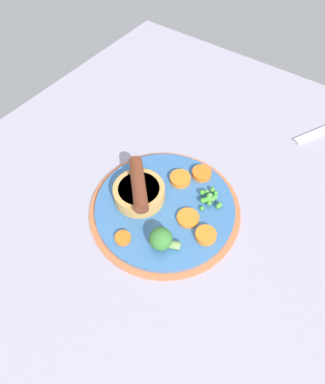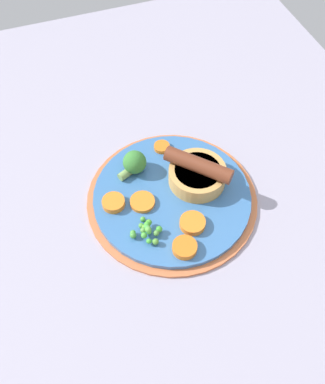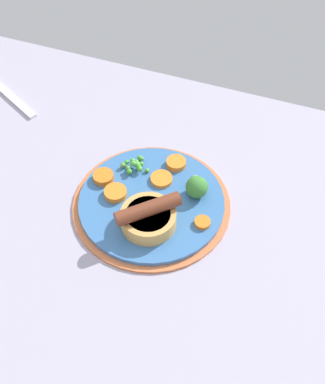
{
  "view_description": "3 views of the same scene",
  "coord_description": "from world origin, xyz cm",
  "px_view_note": "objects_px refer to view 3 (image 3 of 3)",
  "views": [
    {
      "loc": [
        27.5,
        24.89,
        55.56
      ],
      "look_at": [
        -2.8,
        3.19,
        5.52
      ],
      "focal_mm": 32.0,
      "sensor_mm": 36.0,
      "label": 1
    },
    {
      "loc": [
        -37.77,
        19.42,
        60.87
      ],
      "look_at": [
        -1.1,
        6.37,
        5.62
      ],
      "focal_mm": 40.0,
      "sensor_mm": 36.0,
      "label": 2
    },
    {
      "loc": [
        20.29,
        -48.76,
        77.22
      ],
      "look_at": [
        0.51,
        5.52,
        6.71
      ],
      "focal_mm": 50.0,
      "sensor_mm": 36.0,
      "label": 3
    }
  ],
  "objects_px": {
    "carrot_slice_3": "(161,179)",
    "carrot_slice_4": "(202,222)",
    "carrot_slice_1": "(115,193)",
    "carrot_slice_2": "(177,163)",
    "dinner_plate": "(152,204)",
    "broccoli_floret_near": "(197,187)",
    "sausage_pudding": "(147,215)",
    "fork": "(9,95)",
    "carrot_slice_0": "(103,177)",
    "pea_pile": "(135,164)"
  },
  "relations": [
    {
      "from": "sausage_pudding",
      "to": "carrot_slice_1",
      "type": "bearing_deg",
      "value": 110.19
    },
    {
      "from": "carrot_slice_2",
      "to": "carrot_slice_1",
      "type": "bearing_deg",
      "value": -127.09
    },
    {
      "from": "broccoli_floret_near",
      "to": "carrot_slice_1",
      "type": "height_order",
      "value": "broccoli_floret_near"
    },
    {
      "from": "dinner_plate",
      "to": "sausage_pudding",
      "type": "xyz_separation_m",
      "value": [
        0.01,
        -0.05,
        0.03
      ]
    },
    {
      "from": "dinner_plate",
      "to": "carrot_slice_1",
      "type": "xyz_separation_m",
      "value": [
        -0.06,
        -0.01,
        0.01
      ]
    },
    {
      "from": "carrot_slice_0",
      "to": "sausage_pudding",
      "type": "bearing_deg",
      "value": -29.94
    },
    {
      "from": "pea_pile",
      "to": "carrot_slice_4",
      "type": "relative_size",
      "value": 1.98
    },
    {
      "from": "carrot_slice_3",
      "to": "fork",
      "type": "relative_size",
      "value": 0.22
    },
    {
      "from": "pea_pile",
      "to": "carrot_slice_4",
      "type": "distance_m",
      "value": 0.17
    },
    {
      "from": "dinner_plate",
      "to": "fork",
      "type": "xyz_separation_m",
      "value": [
        -0.38,
        0.17,
        -0.0
      ]
    },
    {
      "from": "pea_pile",
      "to": "carrot_slice_0",
      "type": "height_order",
      "value": "pea_pile"
    },
    {
      "from": "carrot_slice_4",
      "to": "carrot_slice_0",
      "type": "bearing_deg",
      "value": 170.13
    },
    {
      "from": "sausage_pudding",
      "to": "carrot_slice_3",
      "type": "distance_m",
      "value": 0.1
    },
    {
      "from": "carrot_slice_3",
      "to": "fork",
      "type": "distance_m",
      "value": 0.4
    },
    {
      "from": "carrot_slice_1",
      "to": "carrot_slice_3",
      "type": "distance_m",
      "value": 0.09
    },
    {
      "from": "carrot_slice_3",
      "to": "carrot_slice_4",
      "type": "distance_m",
      "value": 0.12
    },
    {
      "from": "dinner_plate",
      "to": "broccoli_floret_near",
      "type": "relative_size",
      "value": 5.27
    },
    {
      "from": "dinner_plate",
      "to": "carrot_slice_4",
      "type": "relative_size",
      "value": 10.16
    },
    {
      "from": "broccoli_floret_near",
      "to": "carrot_slice_2",
      "type": "xyz_separation_m",
      "value": [
        -0.05,
        0.05,
        -0.01
      ]
    },
    {
      "from": "sausage_pudding",
      "to": "carrot_slice_0",
      "type": "xyz_separation_m",
      "value": [
        -0.11,
        0.06,
        -0.01
      ]
    },
    {
      "from": "carrot_slice_1",
      "to": "fork",
      "type": "bearing_deg",
      "value": 150.76
    },
    {
      "from": "broccoli_floret_near",
      "to": "fork",
      "type": "distance_m",
      "value": 0.47
    },
    {
      "from": "carrot_slice_0",
      "to": "carrot_slice_4",
      "type": "xyz_separation_m",
      "value": [
        0.2,
        -0.03,
        -0.0
      ]
    },
    {
      "from": "broccoli_floret_near",
      "to": "carrot_slice_3",
      "type": "bearing_deg",
      "value": -120.72
    },
    {
      "from": "fork",
      "to": "carrot_slice_3",
      "type": "bearing_deg",
      "value": 9.95
    },
    {
      "from": "broccoli_floret_near",
      "to": "carrot_slice_3",
      "type": "distance_m",
      "value": 0.07
    },
    {
      "from": "broccoli_floret_near",
      "to": "carrot_slice_0",
      "type": "xyz_separation_m",
      "value": [
        -0.17,
        -0.02,
        -0.01
      ]
    },
    {
      "from": "broccoli_floret_near",
      "to": "carrot_slice_3",
      "type": "height_order",
      "value": "broccoli_floret_near"
    },
    {
      "from": "sausage_pudding",
      "to": "fork",
      "type": "distance_m",
      "value": 0.45
    },
    {
      "from": "sausage_pudding",
      "to": "carrot_slice_2",
      "type": "bearing_deg",
      "value": 44.91
    },
    {
      "from": "dinner_plate",
      "to": "sausage_pudding",
      "type": "distance_m",
      "value": 0.06
    },
    {
      "from": "dinner_plate",
      "to": "carrot_slice_2",
      "type": "height_order",
      "value": "carrot_slice_2"
    },
    {
      "from": "fork",
      "to": "carrot_slice_4",
      "type": "bearing_deg",
      "value": 6.05
    },
    {
      "from": "carrot_slice_2",
      "to": "carrot_slice_0",
      "type": "bearing_deg",
      "value": -145.75
    },
    {
      "from": "sausage_pudding",
      "to": "dinner_plate",
      "type": "bearing_deg",
      "value": 59.47
    },
    {
      "from": "carrot_slice_1",
      "to": "carrot_slice_4",
      "type": "height_order",
      "value": "carrot_slice_1"
    },
    {
      "from": "carrot_slice_4",
      "to": "fork",
      "type": "xyz_separation_m",
      "value": [
        -0.48,
        0.19,
        -0.01
      ]
    },
    {
      "from": "fork",
      "to": "carrot_slice_1",
      "type": "bearing_deg",
      "value": -1.98
    },
    {
      "from": "carrot_slice_3",
      "to": "sausage_pudding",
      "type": "bearing_deg",
      "value": -83.78
    },
    {
      "from": "broccoli_floret_near",
      "to": "carrot_slice_0",
      "type": "relative_size",
      "value": 1.42
    },
    {
      "from": "carrot_slice_1",
      "to": "carrot_slice_2",
      "type": "height_order",
      "value": "same"
    },
    {
      "from": "carrot_slice_1",
      "to": "carrot_slice_3",
      "type": "height_order",
      "value": "carrot_slice_1"
    },
    {
      "from": "fork",
      "to": "carrot_slice_2",
      "type": "bearing_deg",
      "value": 16.45
    },
    {
      "from": "sausage_pudding",
      "to": "carrot_slice_3",
      "type": "relative_size",
      "value": 2.47
    },
    {
      "from": "carrot_slice_1",
      "to": "fork",
      "type": "xyz_separation_m",
      "value": [
        -0.32,
        0.18,
        -0.02
      ]
    },
    {
      "from": "carrot_slice_1",
      "to": "carrot_slice_0",
      "type": "bearing_deg",
      "value": 142.83
    },
    {
      "from": "carrot_slice_0",
      "to": "fork",
      "type": "relative_size",
      "value": 0.21
    },
    {
      "from": "carrot_slice_3",
      "to": "fork",
      "type": "bearing_deg",
      "value": 162.69
    },
    {
      "from": "carrot_slice_2",
      "to": "carrot_slice_4",
      "type": "distance_m",
      "value": 0.14
    },
    {
      "from": "dinner_plate",
      "to": "carrot_slice_4",
      "type": "distance_m",
      "value": 0.1
    }
  ]
}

